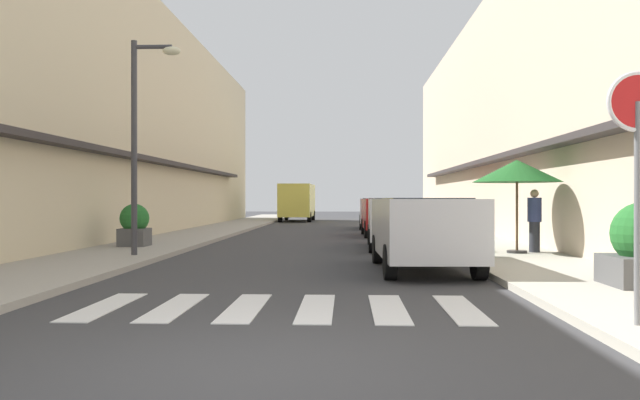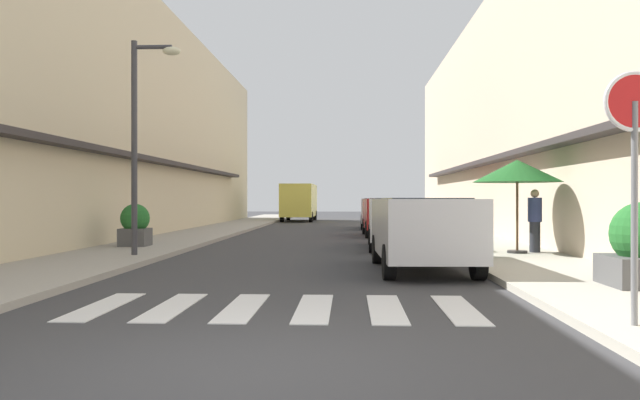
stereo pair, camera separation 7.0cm
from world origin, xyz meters
TOP-DOWN VIEW (x-y plane):
  - ground_plane at (0.00, 16.93)m, footprint 93.10×93.10m
  - sidewalk_left at (-4.82, 16.93)m, footprint 2.72×59.25m
  - sidewalk_right at (4.82, 16.93)m, footprint 2.72×59.25m
  - building_row_left at (-8.67, 18.04)m, footprint 5.50×40.09m
  - building_row_right at (8.67, 18.04)m, footprint 5.50×40.09m
  - crosswalk at (-0.00, 3.10)m, footprint 5.20×2.20m
  - parked_car_near at (2.41, 7.44)m, footprint 1.90×4.35m
  - parked_car_mid at (2.41, 12.97)m, footprint 1.90×4.47m
  - parked_car_far at (2.41, 18.89)m, footprint 1.87×3.93m
  - parked_car_distant at (2.41, 24.79)m, footprint 1.88×4.01m
  - delivery_van at (-2.26, 34.59)m, footprint 2.06×5.42m
  - round_street_sign at (3.95, 1.58)m, footprint 0.65×0.07m
  - street_lamp at (-3.95, 9.38)m, footprint 1.19×0.28m
  - cafe_umbrella at (5.06, 10.34)m, footprint 2.15×2.15m
  - planter_midblock at (-5.08, 12.11)m, footprint 0.81×0.81m
  - pedestrian_walking_near at (5.55, 10.54)m, footprint 0.34×0.34m

SIDE VIEW (x-z plane):
  - ground_plane at x=0.00m, z-range 0.00..0.00m
  - crosswalk at x=0.00m, z-range 0.00..0.01m
  - sidewalk_left at x=-4.82m, z-range 0.00..0.12m
  - sidewalk_right at x=4.82m, z-range 0.00..0.12m
  - planter_midblock at x=-5.08m, z-range 0.12..1.31m
  - parked_car_far at x=2.41m, z-range 0.18..1.65m
  - parked_car_distant at x=2.41m, z-range 0.19..1.66m
  - parked_car_near at x=2.41m, z-range 0.19..1.66m
  - parked_car_mid at x=2.41m, z-range 0.19..1.66m
  - pedestrian_walking_near at x=5.55m, z-range 0.15..1.72m
  - delivery_van at x=-2.26m, z-range 0.22..2.59m
  - cafe_umbrella at x=5.06m, z-range 0.98..3.26m
  - round_street_sign at x=3.95m, z-range 0.84..3.52m
  - street_lamp at x=-3.95m, z-range 0.70..5.78m
  - building_row_left at x=-8.67m, z-range 0.00..8.98m
  - building_row_right at x=8.67m, z-range 0.00..9.17m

